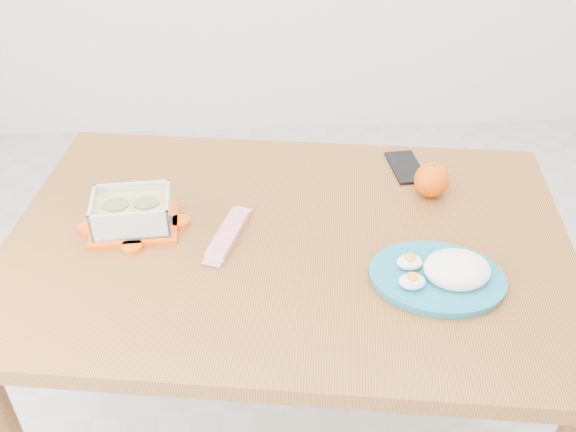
{
  "coord_description": "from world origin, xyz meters",
  "views": [
    {
      "loc": [
        -0.16,
        -1.21,
        1.66
      ],
      "look_at": [
        -0.1,
        -0.08,
        0.81
      ],
      "focal_mm": 40.0,
      "sensor_mm": 36.0,
      "label": 1
    }
  ],
  "objects_px": {
    "orange_fruit": "(432,180)",
    "smartphone": "(406,167)",
    "rice_plate": "(444,272)",
    "food_container": "(132,213)",
    "dining_table": "(288,268)"
  },
  "relations": [
    {
      "from": "orange_fruit",
      "to": "rice_plate",
      "type": "xyz_separation_m",
      "value": [
        -0.05,
        -0.31,
        -0.02
      ]
    },
    {
      "from": "dining_table",
      "to": "rice_plate",
      "type": "xyz_separation_m",
      "value": [
        0.31,
        -0.16,
        0.12
      ]
    },
    {
      "from": "rice_plate",
      "to": "smartphone",
      "type": "bearing_deg",
      "value": 100.8
    },
    {
      "from": "food_container",
      "to": "dining_table",
      "type": "bearing_deg",
      "value": -12.55
    },
    {
      "from": "orange_fruit",
      "to": "rice_plate",
      "type": "relative_size",
      "value": 0.26
    },
    {
      "from": "rice_plate",
      "to": "smartphone",
      "type": "distance_m",
      "value": 0.43
    },
    {
      "from": "orange_fruit",
      "to": "smartphone",
      "type": "xyz_separation_m",
      "value": [
        -0.04,
        0.12,
        -0.04
      ]
    },
    {
      "from": "food_container",
      "to": "rice_plate",
      "type": "xyz_separation_m",
      "value": [
        0.66,
        -0.22,
        -0.02
      ]
    },
    {
      "from": "smartphone",
      "to": "orange_fruit",
      "type": "bearing_deg",
      "value": -78.87
    },
    {
      "from": "orange_fruit",
      "to": "smartphone",
      "type": "distance_m",
      "value": 0.13
    },
    {
      "from": "orange_fruit",
      "to": "rice_plate",
      "type": "bearing_deg",
      "value": -98.36
    },
    {
      "from": "dining_table",
      "to": "rice_plate",
      "type": "height_order",
      "value": "rice_plate"
    },
    {
      "from": "dining_table",
      "to": "orange_fruit",
      "type": "xyz_separation_m",
      "value": [
        0.36,
        0.15,
        0.14
      ]
    },
    {
      "from": "food_container",
      "to": "smartphone",
      "type": "xyz_separation_m",
      "value": [
        0.67,
        0.21,
        -0.04
      ]
    },
    {
      "from": "orange_fruit",
      "to": "rice_plate",
      "type": "distance_m",
      "value": 0.31
    }
  ]
}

